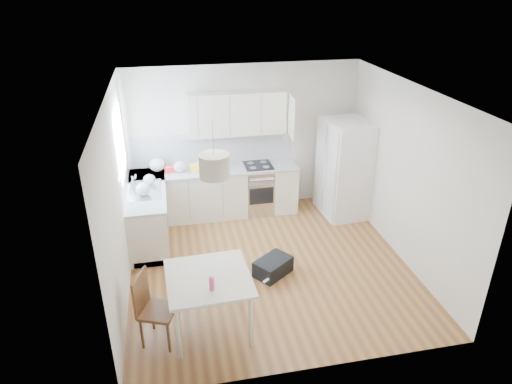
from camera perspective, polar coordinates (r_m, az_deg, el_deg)
The scene contains 29 objects.
floor at distance 7.17m, azimuth 1.64°, elevation -9.08°, with size 4.20×4.20×0.00m, color brown.
ceiling at distance 6.05m, azimuth 1.96°, elevation 12.39°, with size 4.20×4.20×0.00m, color white.
wall_back at distance 8.41m, azimuth -1.48°, elevation 6.69°, with size 4.20×4.20×0.00m, color silver.
wall_left at distance 6.39m, azimuth -16.88°, elevation -0.89°, with size 4.20×4.20×0.00m, color silver.
wall_right at distance 7.24m, azimuth 18.21°, elevation 2.10°, with size 4.20×4.20×0.00m, color silver.
window_glassblock at distance 7.30m, azimuth -16.59°, elevation 5.92°, with size 0.02×1.00×1.00m, color #BFE0F9.
cabinets_back at distance 8.40m, azimuth -5.08°, elevation -0.14°, with size 3.00×0.60×0.88m, color silver.
cabinets_left at distance 7.84m, azimuth -13.29°, elevation -2.78°, with size 0.60×1.80×0.88m, color silver.
counter_back at distance 8.21m, azimuth -5.21°, elevation 2.75°, with size 3.02×0.64×0.04m, color #A4A7A9.
counter_left at distance 7.64m, azimuth -13.63°, elevation 0.25°, with size 0.64×1.82×0.04m, color #A4A7A9.
backsplash_back at distance 8.37m, azimuth -5.53°, elevation 5.48°, with size 3.00×0.01×0.58m, color silver.
backsplash_left at distance 7.54m, azimuth -16.10°, elevation 2.18°, with size 0.01×1.80×0.58m, color silver.
upper_cabinets at distance 8.07m, azimuth -2.39°, elevation 9.78°, with size 1.70×0.32×0.75m, color silver.
range_oven at distance 8.51m, azimuth 0.27°, elevation 0.33°, with size 0.50×0.61×0.88m, color silver, non-canonical shape.
sink at distance 7.59m, azimuth -13.65°, elevation 0.20°, with size 0.50×0.80×0.16m, color silver, non-canonical shape.
refrigerator at distance 8.42m, azimuth 11.11°, elevation 2.88°, with size 0.85×0.89×1.78m, color white, non-canonical shape.
dining_table at distance 5.66m, azimuth -5.93°, elevation -11.22°, with size 1.05×1.05×0.80m.
dining_chair at distance 5.74m, azimuth -12.09°, elevation -14.18°, with size 0.40×0.40×0.94m, color #452914, non-canonical shape.
drink_bottle at distance 5.34m, azimuth -5.56°, elevation -11.16°, with size 0.06×0.06×0.21m, color #E13E77.
gym_bag at distance 6.92m, azimuth 2.14°, elevation -9.30°, with size 0.55×0.36×0.25m, color black.
pendant_lamp at distance 5.04m, azimuth -5.25°, elevation 3.27°, with size 0.34×0.34×0.27m, color #BEAF92.
grocery_bag_a at distance 8.22m, azimuth -12.25°, elevation 3.35°, with size 0.28×0.23×0.25m, color white.
grocery_bag_b at distance 8.12m, azimuth -9.49°, elevation 3.13°, with size 0.22×0.18×0.20m, color white.
grocery_bag_c at distance 8.13m, azimuth -6.34°, elevation 3.65°, with size 0.30×0.26×0.27m, color white.
grocery_bag_d at distance 7.75m, azimuth -13.17°, elevation 1.54°, with size 0.19×0.17×0.17m, color white.
grocery_bag_e at distance 7.38m, azimuth -13.94°, elevation 0.36°, with size 0.23×0.20×0.21m, color white.
snack_orange at distance 8.23m, azimuth -4.75°, elevation 3.40°, with size 0.16×0.10×0.11m, color orange.
snack_yellow at distance 8.15m, azimuth -7.66°, elevation 3.06°, with size 0.18×0.11×0.12m, color yellow.
snack_red at distance 8.16m, azimuth -10.72°, elevation 2.77°, with size 0.15×0.09×0.10m, color red.
Camera 1 is at (-1.37, -5.72, 4.10)m, focal length 32.00 mm.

